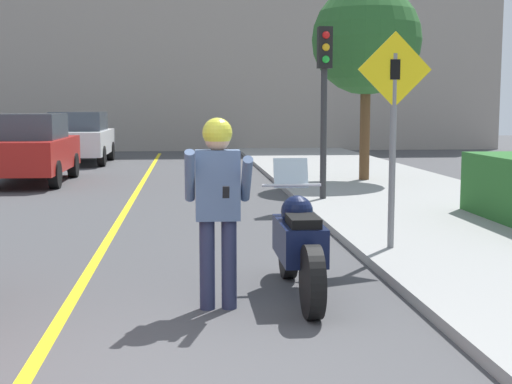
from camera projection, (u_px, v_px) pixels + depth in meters
road_center_line at (113, 232)px, 10.52m from camera, size 0.12×36.00×0.01m
building_backdrop at (174, 41)px, 29.81m from camera, size 28.00×1.20×9.13m
motorcycle at (299, 244)px, 6.95m from camera, size 0.62×2.17×1.31m
person_biker at (218, 193)px, 6.42m from camera, size 0.59×0.48×1.75m
crossing_sign at (393, 119)px, 8.64m from camera, size 0.91×0.08×2.63m
traffic_light at (324, 79)px, 13.27m from camera, size 0.26×0.30×3.21m
street_tree at (366, 40)px, 16.70m from camera, size 2.57×2.57×4.59m
parked_car_red at (29, 148)px, 17.22m from camera, size 1.88×4.20×1.68m
parked_car_white at (80, 137)px, 23.21m from camera, size 1.88×4.20×1.68m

